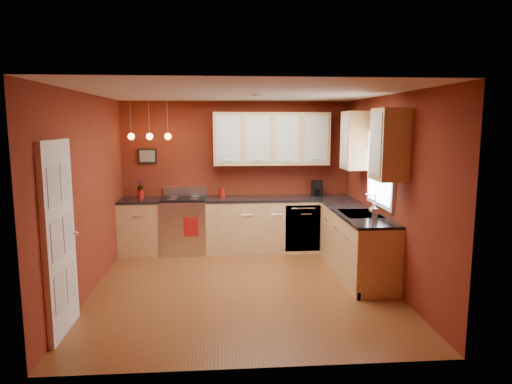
{
  "coord_description": "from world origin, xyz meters",
  "views": [
    {
      "loc": [
        -0.29,
        -5.96,
        2.21
      ],
      "look_at": [
        0.26,
        1.0,
        1.16
      ],
      "focal_mm": 32.0,
      "sensor_mm": 36.0,
      "label": 1
    }
  ],
  "objects": [
    {
      "name": "wall_left",
      "position": [
        -2.0,
        0.0,
        1.3
      ],
      "size": [
        0.02,
        4.2,
        2.6
      ],
      "primitive_type": "cube",
      "color": "maroon",
      "rests_on": "floor"
    },
    {
      "name": "wall_picture",
      "position": [
        -1.55,
        2.08,
        1.65
      ],
      "size": [
        0.32,
        0.03,
        0.26
      ],
      "primitive_type": "cube",
      "color": "black",
      "rests_on": "wall_back"
    },
    {
      "name": "red_vase",
      "position": [
        -1.65,
        1.83,
        1.02
      ],
      "size": [
        0.1,
        0.1,
        0.16
      ],
      "primitive_type": "cylinder",
      "color": "#9D1410",
      "rests_on": "counter_back_left"
    },
    {
      "name": "window",
      "position": [
        1.97,
        0.3,
        1.69
      ],
      "size": [
        0.06,
        1.02,
        1.22
      ],
      "color": "white",
      "rests_on": "wall_right"
    },
    {
      "name": "base_cabinets_back_left",
      "position": [
        -1.65,
        1.8,
        0.45
      ],
      "size": [
        0.7,
        0.6,
        0.9
      ],
      "primitive_type": "cube",
      "color": "#E7B97C",
      "rests_on": "floor"
    },
    {
      "name": "counter_back_left",
      "position": [
        -1.65,
        1.8,
        0.92
      ],
      "size": [
        0.7,
        0.62,
        0.04
      ],
      "primitive_type": "cube",
      "color": "black",
      "rests_on": "base_cabinets_back_left"
    },
    {
      "name": "base_cabinets_back_right",
      "position": [
        0.73,
        1.8,
        0.45
      ],
      "size": [
        2.54,
        0.6,
        0.9
      ],
      "primitive_type": "cube",
      "color": "#E7B97C",
      "rests_on": "floor"
    },
    {
      "name": "coffee_maker",
      "position": [
        1.42,
        1.95,
        1.06
      ],
      "size": [
        0.23,
        0.23,
        0.27
      ],
      "rotation": [
        0.0,
        0.0,
        -0.36
      ],
      "color": "black",
      "rests_on": "counter_back_right"
    },
    {
      "name": "pendant_lights",
      "position": [
        -1.45,
        1.75,
        2.01
      ],
      "size": [
        0.71,
        0.11,
        0.66
      ],
      "color": "gray",
      "rests_on": "ceiling"
    },
    {
      "name": "flowers",
      "position": [
        -1.65,
        1.83,
        1.17
      ],
      "size": [
        0.14,
        0.14,
        0.19
      ],
      "primitive_type": "imported",
      "rotation": [
        0.0,
        0.0,
        -0.35
      ],
      "color": "#9D1410",
      "rests_on": "red_vase"
    },
    {
      "name": "wall_back",
      "position": [
        0.0,
        2.1,
        1.3
      ],
      "size": [
        4.0,
        0.02,
        2.6
      ],
      "primitive_type": "cube",
      "color": "maroon",
      "rests_on": "floor"
    },
    {
      "name": "upper_cabinets_back",
      "position": [
        0.6,
        1.93,
        1.95
      ],
      "size": [
        2.0,
        0.35,
        0.9
      ],
      "primitive_type": "cube",
      "color": "#E7B97C",
      "rests_on": "wall_back"
    },
    {
      "name": "counter_back_right",
      "position": [
        0.73,
        1.8,
        0.92
      ],
      "size": [
        2.54,
        0.62,
        0.04
      ],
      "primitive_type": "cube",
      "color": "black",
      "rests_on": "base_cabinets_back_right"
    },
    {
      "name": "base_cabinets_right",
      "position": [
        1.7,
        0.45,
        0.45
      ],
      "size": [
        0.6,
        2.1,
        0.9
      ],
      "primitive_type": "cube",
      "color": "#E7B97C",
      "rests_on": "floor"
    },
    {
      "name": "gas_range",
      "position": [
        -0.92,
        1.8,
        0.48
      ],
      "size": [
        0.76,
        0.64,
        1.11
      ],
      "color": "silver",
      "rests_on": "floor"
    },
    {
      "name": "dish_towel",
      "position": [
        -0.78,
        1.47,
        0.52
      ],
      "size": [
        0.24,
        0.02,
        0.33
      ],
      "primitive_type": "cube",
      "color": "#9D1410",
      "rests_on": "gas_range"
    },
    {
      "name": "floor",
      "position": [
        0.0,
        0.0,
        0.0
      ],
      "size": [
        4.2,
        4.2,
        0.0
      ],
      "primitive_type": "plane",
      "color": "brown",
      "rests_on": "ground"
    },
    {
      "name": "counter_right",
      "position": [
        1.7,
        0.45,
        0.92
      ],
      "size": [
        0.62,
        2.1,
        0.04
      ],
      "primitive_type": "cube",
      "color": "black",
      "rests_on": "base_cabinets_right"
    },
    {
      "name": "dishwasher_front",
      "position": [
        1.1,
        1.51,
        0.45
      ],
      "size": [
        0.6,
        0.02,
        0.8
      ],
      "primitive_type": "cube",
      "color": "silver",
      "rests_on": "base_cabinets_back_right"
    },
    {
      "name": "wall_right",
      "position": [
        2.0,
        0.0,
        1.3
      ],
      "size": [
        0.02,
        4.2,
        2.6
      ],
      "primitive_type": "cube",
      "color": "maroon",
      "rests_on": "floor"
    },
    {
      "name": "sink",
      "position": [
        1.7,
        0.3,
        0.92
      ],
      "size": [
        0.5,
        0.7,
        0.33
      ],
      "color": "gray",
      "rests_on": "counter_right"
    },
    {
      "name": "red_canister",
      "position": [
        -0.26,
        1.88,
        1.03
      ],
      "size": [
        0.11,
        0.11,
        0.17
      ],
      "color": "#9D1410",
      "rests_on": "counter_back_right"
    },
    {
      "name": "door_left_wall",
      "position": [
        -1.97,
        -1.2,
        1.03
      ],
      "size": [
        0.12,
        0.82,
        2.05
      ],
      "color": "white",
      "rests_on": "floor"
    },
    {
      "name": "wall_front",
      "position": [
        0.0,
        -2.1,
        1.3
      ],
      "size": [
        4.0,
        0.02,
        2.6
      ],
      "primitive_type": "cube",
      "color": "maroon",
      "rests_on": "floor"
    },
    {
      "name": "soap_pump",
      "position": [
        1.77,
        -0.06,
        1.05
      ],
      "size": [
        0.11,
        0.11,
        0.21
      ],
      "primitive_type": "imported",
      "rotation": [
        0.0,
        0.0,
        0.14
      ],
      "color": "white",
      "rests_on": "counter_right"
    },
    {
      "name": "upper_cabinets_right",
      "position": [
        1.82,
        0.32,
        1.95
      ],
      "size": [
        0.35,
        1.95,
        0.9
      ],
      "primitive_type": "cube",
      "color": "#E7B97C",
      "rests_on": "wall_right"
    },
    {
      "name": "ceiling",
      "position": [
        0.0,
        0.0,
        2.6
      ],
      "size": [
        4.0,
        4.2,
        0.02
      ],
      "primitive_type": "cube",
      "color": "beige",
      "rests_on": "wall_back"
    }
  ]
}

